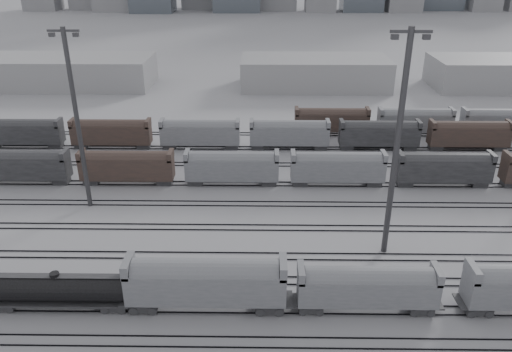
{
  "coord_description": "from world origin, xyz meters",
  "views": [
    {
      "loc": [
        -4.08,
        -41.48,
        35.16
      ],
      "look_at": [
        -5.05,
        26.46,
        4.0
      ],
      "focal_mm": 35.0,
      "sensor_mm": 36.0,
      "label": 1
    }
  ],
  "objects_px": {
    "hopper_car_a": "(206,280)",
    "hopper_car_b": "(368,285)",
    "tank_car_b": "(57,289)",
    "light_mast_c": "(397,143)"
  },
  "relations": [
    {
      "from": "hopper_car_a",
      "to": "hopper_car_b",
      "type": "xyz_separation_m",
      "value": [
        16.81,
        0.0,
        -0.47
      ]
    },
    {
      "from": "hopper_car_a",
      "to": "light_mast_c",
      "type": "relative_size",
      "value": 0.6
    },
    {
      "from": "tank_car_b",
      "to": "light_mast_c",
      "type": "bearing_deg",
      "value": 17.23
    },
    {
      "from": "hopper_car_a",
      "to": "hopper_car_b",
      "type": "distance_m",
      "value": 16.81
    },
    {
      "from": "hopper_car_a",
      "to": "light_mast_c",
      "type": "xyz_separation_m",
      "value": [
        21.32,
        11.5,
        11.02
      ]
    },
    {
      "from": "hopper_car_b",
      "to": "hopper_car_a",
      "type": "bearing_deg",
      "value": 180.0
    },
    {
      "from": "hopper_car_b",
      "to": "light_mast_c",
      "type": "distance_m",
      "value": 16.87
    },
    {
      "from": "tank_car_b",
      "to": "light_mast_c",
      "type": "distance_m",
      "value": 40.72
    },
    {
      "from": "hopper_car_b",
      "to": "light_mast_c",
      "type": "bearing_deg",
      "value": 68.57
    },
    {
      "from": "tank_car_b",
      "to": "hopper_car_b",
      "type": "relative_size",
      "value": 1.18
    }
  ]
}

